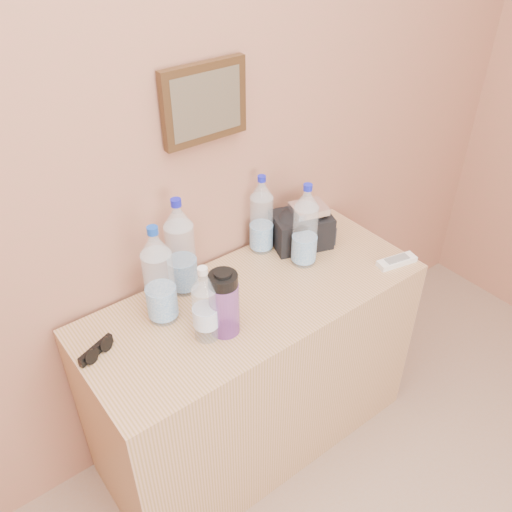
{
  "coord_description": "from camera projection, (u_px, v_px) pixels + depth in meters",
  "views": [
    {
      "loc": [
        -0.52,
        0.57,
        2.02
      ],
      "look_at": [
        0.36,
        1.71,
        0.96
      ],
      "focal_mm": 38.0,
      "sensor_mm": 36.0,
      "label": 1
    }
  ],
  "objects": [
    {
      "name": "dresser",
      "position": [
        254.0,
        372.0,
        2.13
      ],
      "size": [
        1.25,
        0.52,
        0.78
      ],
      "primitive_type": "cube",
      "color": "#9D7E4C",
      "rests_on": "ground"
    },
    {
      "name": "pet_large_a",
      "position": [
        159.0,
        280.0,
        1.72
      ],
      "size": [
        0.1,
        0.1,
        0.36
      ],
      "rotation": [
        0.0,
        0.0,
        -0.31
      ],
      "color": "silver",
      "rests_on": "dresser"
    },
    {
      "name": "ac_remote",
      "position": [
        397.0,
        261.0,
        2.04
      ],
      "size": [
        0.16,
        0.08,
        0.02
      ],
      "primitive_type": "cube",
      "rotation": [
        0.0,
        0.0,
        -0.22
      ],
      "color": "white",
      "rests_on": "dresser"
    },
    {
      "name": "pet_large_c",
      "position": [
        261.0,
        218.0,
        2.04
      ],
      "size": [
        0.09,
        0.09,
        0.32
      ],
      "rotation": [
        0.0,
        0.0,
        -0.42
      ],
      "color": "silver",
      "rests_on": "dresser"
    },
    {
      "name": "pet_small",
      "position": [
        205.0,
        307.0,
        1.67
      ],
      "size": [
        0.08,
        0.08,
        0.27
      ],
      "rotation": [
        0.0,
        0.0,
        -0.12
      ],
      "color": "silver",
      "rests_on": "dresser"
    },
    {
      "name": "foil_packet",
      "position": [
        309.0,
        209.0,
        2.05
      ],
      "size": [
        0.16,
        0.14,
        0.03
      ],
      "primitive_type": "cube",
      "rotation": [
        0.0,
        0.0,
        -0.3
      ],
      "color": "silver",
      "rests_on": "toiletry_bag"
    },
    {
      "name": "picture_frame",
      "position": [
        204.0,
        103.0,
        1.69
      ],
      "size": [
        0.3,
        0.03,
        0.25
      ],
      "primitive_type": null,
      "color": "#382311",
      "rests_on": "room_shell"
    },
    {
      "name": "nalgene_bottle",
      "position": [
        224.0,
        303.0,
        1.69
      ],
      "size": [
        0.1,
        0.1,
        0.24
      ],
      "rotation": [
        0.0,
        0.0,
        0.36
      ],
      "color": "purple",
      "rests_on": "dresser"
    },
    {
      "name": "pet_large_d",
      "position": [
        305.0,
        229.0,
        1.97
      ],
      "size": [
        0.09,
        0.09,
        0.33
      ],
      "rotation": [
        0.0,
        0.0,
        -0.35
      ],
      "color": "white",
      "rests_on": "dresser"
    },
    {
      "name": "toiletry_bag",
      "position": [
        301.0,
        228.0,
        2.11
      ],
      "size": [
        0.26,
        0.22,
        0.15
      ],
      "primitive_type": null,
      "rotation": [
        0.0,
        0.0,
        -0.34
      ],
      "color": "black",
      "rests_on": "dresser"
    },
    {
      "name": "pet_large_b",
      "position": [
        181.0,
        251.0,
        1.84
      ],
      "size": [
        0.1,
        0.1,
        0.36
      ],
      "rotation": [
        0.0,
        0.0,
        -0.42
      ],
      "color": "#CBECF6",
      "rests_on": "dresser"
    },
    {
      "name": "sunglasses",
      "position": [
        96.0,
        350.0,
        1.66
      ],
      "size": [
        0.14,
        0.09,
        0.03
      ],
      "primitive_type": null,
      "rotation": [
        0.0,
        0.0,
        0.37
      ],
      "color": "black",
      "rests_on": "dresser"
    }
  ]
}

